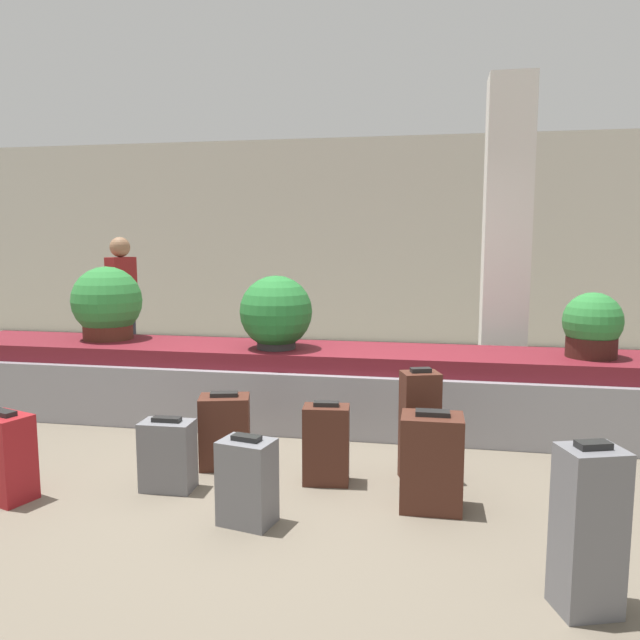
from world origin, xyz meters
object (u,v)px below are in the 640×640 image
suitcase_3 (6,457)px  suitcase_7 (247,482)px  suitcase_6 (420,426)px  suitcase_5 (225,431)px  potted_plant_0 (276,314)px  suitcase_1 (168,455)px  potted_plant_1 (592,326)px  suitcase_4 (431,462)px  traveler_0 (122,295)px  potted_plant_2 (107,304)px  suitcase_2 (588,530)px  suitcase_0 (326,444)px  pillar (506,243)px

suitcase_3 → suitcase_7: size_ratio=1.10×
suitcase_3 → suitcase_6: size_ratio=0.74×
suitcase_5 → suitcase_6: size_ratio=0.71×
suitcase_6 → potted_plant_0: bearing=121.0°
suitcase_6 → suitcase_1: bearing=177.9°
suitcase_7 → potted_plant_1: (2.30, 2.05, 0.68)m
suitcase_1 → potted_plant_0: potted_plant_0 is taller
suitcase_3 → suitcase_4: 2.67m
suitcase_7 → traveler_0: 4.33m
potted_plant_2 → potted_plant_0: bearing=-6.8°
suitcase_2 → potted_plant_2: size_ratio=1.11×
suitcase_0 → pillar: bearing=55.0°
suitcase_1 → suitcase_3: size_ratio=0.85×
suitcase_2 → potted_plant_1: bearing=58.9°
suitcase_3 → potted_plant_0: 2.40m
suitcase_3 → potted_plant_2: 2.30m
suitcase_6 → suitcase_5: bearing=162.0°
suitcase_1 → suitcase_2: 2.57m
suitcase_2 → suitcase_4: suitcase_2 is taller
suitcase_2 → suitcase_6: 1.60m
suitcase_1 → traveler_0: (-1.91, 3.02, 0.76)m
suitcase_5 → potted_plant_1: bearing=8.8°
pillar → potted_plant_0: 2.45m
potted_plant_0 → traveler_0: 2.66m
suitcase_3 → potted_plant_0: (1.26, 1.92, 0.71)m
potted_plant_2 → pillar: bearing=14.7°
suitcase_0 → potted_plant_0: size_ratio=0.87×
suitcase_0 → suitcase_1: bearing=-169.2°
suitcase_4 → potted_plant_1: size_ratio=1.16×
suitcase_7 → potted_plant_0: size_ratio=0.82×
suitcase_1 → suitcase_7: size_ratio=0.93×
potted_plant_1 → traveler_0: (-4.88, 1.35, 0.06)m
pillar → traveler_0: size_ratio=1.93×
pillar → suitcase_5: pillar is taller
suitcase_2 → potted_plant_0: size_ratio=1.21×
pillar → suitcase_2: 3.90m
suitcase_2 → suitcase_7: (-1.73, 0.54, -0.13)m
suitcase_0 → suitcase_3: suitcase_3 is taller
suitcase_0 → traveler_0: bearing=130.9°
suitcase_3 → suitcase_6: suitcase_6 is taller
suitcase_1 → suitcase_3: suitcase_3 is taller
suitcase_7 → potted_plant_1: potted_plant_1 is taller
suitcase_0 → suitcase_4: size_ratio=0.91×
suitcase_2 → suitcase_6: bearing=100.3°
pillar → potted_plant_1: size_ratio=6.00×
suitcase_1 → suitcase_5: 0.52m
suitcase_5 → suitcase_7: (0.43, -0.85, -0.01)m
potted_plant_0 → potted_plant_1: (2.64, 0.09, -0.06)m
suitcase_1 → suitcase_3: 1.00m
potted_plant_1 → potted_plant_2: bearing=178.5°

